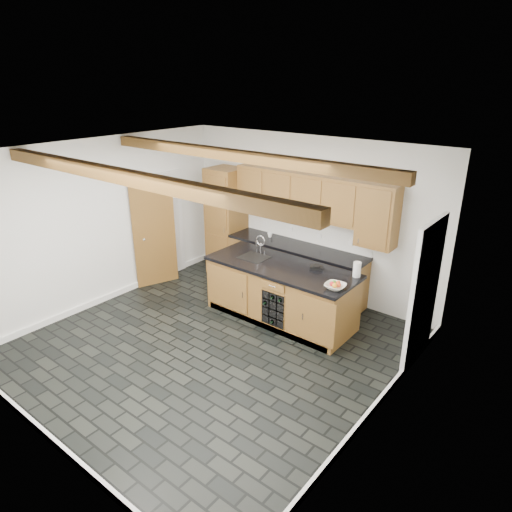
{
  "coord_description": "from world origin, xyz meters",
  "views": [
    {
      "loc": [
        4.09,
        -4.11,
        3.71
      ],
      "look_at": [
        0.19,
        0.8,
        1.22
      ],
      "focal_mm": 32.0,
      "sensor_mm": 36.0,
      "label": 1
    }
  ],
  "objects_px": {
    "island": "(280,293)",
    "paper_towel": "(357,269)",
    "kitchen_scale": "(316,267)",
    "fruit_bowl": "(335,286)"
  },
  "relations": [
    {
      "from": "paper_towel",
      "to": "island",
      "type": "bearing_deg",
      "value": -161.83
    },
    {
      "from": "paper_towel",
      "to": "fruit_bowl",
      "type": "bearing_deg",
      "value": -94.04
    },
    {
      "from": "kitchen_scale",
      "to": "fruit_bowl",
      "type": "relative_size",
      "value": 0.78
    },
    {
      "from": "island",
      "to": "paper_towel",
      "type": "distance_m",
      "value": 1.31
    },
    {
      "from": "fruit_bowl",
      "to": "paper_towel",
      "type": "relative_size",
      "value": 1.27
    },
    {
      "from": "island",
      "to": "kitchen_scale",
      "type": "distance_m",
      "value": 0.74
    },
    {
      "from": "island",
      "to": "paper_towel",
      "type": "bearing_deg",
      "value": 18.17
    },
    {
      "from": "island",
      "to": "kitchen_scale",
      "type": "height_order",
      "value": "kitchen_scale"
    },
    {
      "from": "fruit_bowl",
      "to": "island",
      "type": "bearing_deg",
      "value": 169.41
    },
    {
      "from": "fruit_bowl",
      "to": "paper_towel",
      "type": "xyz_separation_m",
      "value": [
        0.04,
        0.57,
        0.08
      ]
    }
  ]
}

